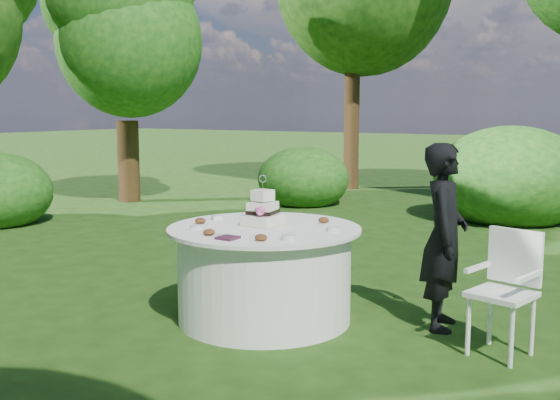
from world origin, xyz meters
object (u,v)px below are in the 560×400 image
object	(u,v)px
table	(264,273)
cake	(263,212)
napkins	(228,238)
guest	(444,237)
chair	(507,282)

from	to	relation	value
table	cake	distance (m)	0.50
napkins	cake	bearing A→B (deg)	98.24
napkins	table	bearing A→B (deg)	94.50
napkins	table	distance (m)	0.68
table	cake	xyz separation A→B (m)	(-0.04, 0.04, 0.50)
table	guest	bearing A→B (deg)	23.79
guest	chair	xyz separation A→B (m)	(0.55, -0.30, -0.21)
cake	chair	world-z (taller)	cake
chair	cake	bearing A→B (deg)	-173.28
cake	chair	xyz separation A→B (m)	(1.89, 0.22, -0.37)
cake	guest	bearing A→B (deg)	21.47
napkins	cake	size ratio (longest dim) A/B	0.34
napkins	cake	distance (m)	0.62
napkins	chair	bearing A→B (deg)	24.51
guest	chair	size ratio (longest dim) A/B	1.67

